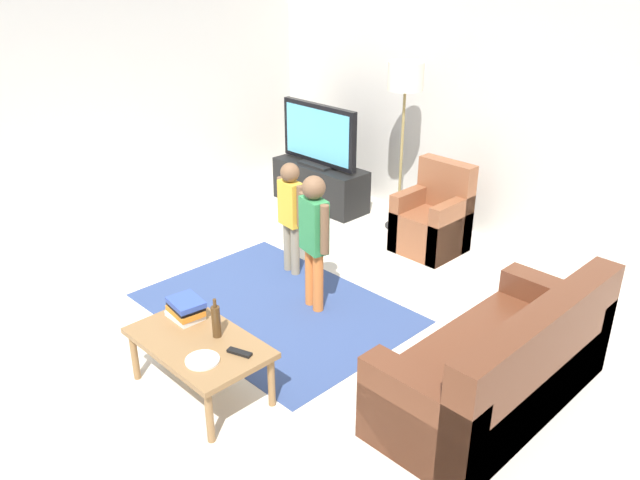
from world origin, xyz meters
name	(u,v)px	position (x,y,z in m)	size (l,w,h in m)	color
ground	(266,336)	(0.00, 0.00, 0.00)	(7.80, 7.80, 0.00)	beige
wall_back	(490,107)	(0.00, 3.00, 1.35)	(6.00, 0.12, 2.70)	silver
wall_left	(70,106)	(-3.00, 0.00, 1.35)	(0.12, 6.00, 2.70)	silver
area_rug	(275,308)	(-0.28, 0.34, 0.00)	(2.20, 1.60, 0.01)	#33477A
tv_stand	(320,185)	(-1.73, 2.30, 0.24)	(1.20, 0.44, 0.50)	black
tv	(319,136)	(-1.73, 2.28, 0.85)	(1.10, 0.28, 0.71)	black
couch	(504,371)	(1.75, 0.57, 0.29)	(0.80, 1.80, 0.86)	brown
armchair	(434,222)	(-0.05, 2.26, 0.30)	(0.60, 0.60, 0.90)	brown
floor_lamp	(405,85)	(-0.66, 2.45, 1.54)	(0.36, 0.36, 1.78)	#262626
child_near_tv	(291,208)	(-0.68, 0.89, 0.65)	(0.36, 0.17, 1.08)	gray
child_center	(314,231)	(-0.06, 0.59, 0.71)	(0.39, 0.19, 1.18)	orange
coffee_table	(199,346)	(0.22, -0.76, 0.37)	(1.00, 0.60, 0.42)	olive
book_stack	(186,308)	(-0.08, -0.65, 0.49)	(0.29, 0.23, 0.15)	white
bottle	(216,321)	(0.27, -0.64, 0.54)	(0.06, 0.06, 0.29)	#4C3319
tv_remote	(240,352)	(0.54, -0.66, 0.43)	(0.17, 0.05, 0.02)	black
plate	(202,360)	(0.44, -0.88, 0.43)	(0.22, 0.22, 0.02)	white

